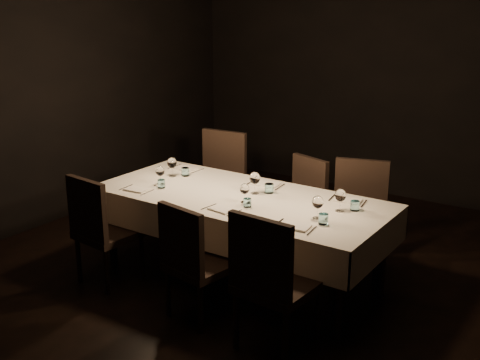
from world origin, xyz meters
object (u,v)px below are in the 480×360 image
Objects in this scene: chair_near_right at (271,278)px; chair_far_left at (218,179)px; chair_near_center at (193,257)px; chair_far_right at (359,211)px; chair_near_left at (100,226)px; chair_far_center at (301,201)px; dining_table at (240,204)px.

chair_far_left is (-1.63, 1.63, 0.01)m from chair_near_right.
chair_far_left is (-0.92, 1.59, 0.06)m from chair_near_center.
chair_far_right is (1.57, -0.04, -0.03)m from chair_far_left.
chair_near_left reaches higher than chair_near_center.
chair_far_center is at bearing 157.37° from chair_far_right.
chair_far_center is at bearing -64.41° from chair_near_right.
chair_near_right is 2.30m from chair_far_left.
chair_far_left is 1.15× the size of chair_far_center.
chair_near_left is 1.72m from chair_near_right.
chair_far_right is (-0.06, 1.59, -0.02)m from chair_near_right.
chair_far_center is 0.61m from chair_far_right.
chair_near_right is at bearing -177.07° from chair_near_left.
chair_far_right is at bearing -103.06° from chair_near_center.
chair_far_center is at bearing -3.48° from chair_far_left.
chair_far_left reaches higher than chair_far_right.
dining_table is 1.09m from chair_far_right.
dining_table is at bearing -81.88° from chair_far_center.
dining_table is 2.62× the size of chair_near_left.
dining_table is 0.81m from chair_near_center.
chair_near_center is (0.10, -0.78, -0.17)m from dining_table.
chair_near_right is (0.70, -0.04, 0.04)m from chair_near_center.
chair_far_center is at bearing -81.75° from chair_near_center.
chair_far_right is (1.67, 1.51, 0.01)m from chair_near_left.
chair_near_center reaches higher than dining_table.
chair_near_left is 0.97× the size of chair_far_right.
chair_far_left is at bearing 135.47° from dining_table.
chair_near_right reaches higher than chair_near_left.
chair_near_left is 1.02m from chair_near_center.
chair_far_left reaches higher than dining_table.
chair_near_center is at bearing -73.67° from chair_far_center.
chair_near_left is 1.03× the size of chair_near_center.
chair_far_left is at bearing -41.32° from chair_near_right.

